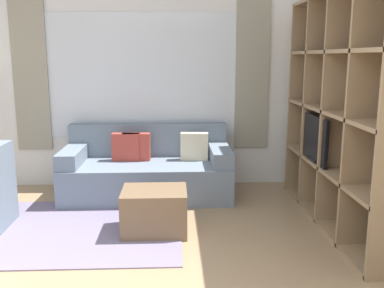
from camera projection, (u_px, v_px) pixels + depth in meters
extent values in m
cube|color=white|center=(143.00, 84.00, 5.60)|extent=(5.77, 0.07, 2.70)
cube|color=white|center=(143.00, 76.00, 5.54)|extent=(2.51, 0.01, 1.60)
cube|color=#9E9984|center=(31.00, 76.00, 5.46)|extent=(0.44, 0.03, 1.90)
cube|color=#9E9984|center=(252.00, 76.00, 5.58)|extent=(0.44, 0.03, 1.90)
cube|color=white|center=(378.00, 94.00, 4.02)|extent=(0.07, 4.55, 2.70)
cube|color=slate|center=(71.00, 229.00, 4.26)|extent=(2.20, 1.67, 0.01)
cube|color=#515660|center=(363.00, 112.00, 4.24)|extent=(0.02, 2.38, 2.32)
cube|color=#997A56|center=(369.00, 120.00, 3.65)|extent=(0.44, 0.04, 2.32)
cube|color=#997A56|center=(342.00, 112.00, 4.23)|extent=(0.44, 0.04, 2.32)
cube|color=#997A56|center=(322.00, 105.00, 4.81)|extent=(0.44, 0.04, 2.32)
cube|color=#997A56|center=(306.00, 100.00, 5.39)|extent=(0.44, 0.04, 2.32)
cube|color=#997A56|center=(335.00, 221.00, 4.45)|extent=(0.44, 2.38, 0.04)
cube|color=#997A56|center=(338.00, 168.00, 4.34)|extent=(0.44, 2.38, 0.04)
cube|color=#997A56|center=(342.00, 112.00, 4.23)|extent=(0.44, 2.38, 0.04)
cube|color=#997A56|center=(347.00, 52.00, 4.11)|extent=(0.44, 2.38, 0.04)
cube|color=black|center=(314.00, 138.00, 4.55)|extent=(0.04, 0.79, 0.49)
cube|color=black|center=(315.00, 159.00, 4.59)|extent=(0.10, 0.24, 0.03)
cylinder|color=#388947|center=(315.00, 47.00, 4.97)|extent=(0.07, 0.07, 0.09)
cube|color=gold|center=(345.00, 224.00, 4.12)|extent=(0.08, 0.08, 0.14)
cylinder|color=red|center=(327.00, 153.00, 4.61)|extent=(0.09, 0.09, 0.14)
cube|color=#232328|center=(331.00, 102.00, 4.46)|extent=(0.10, 0.10, 0.10)
cylinder|color=#2856A8|center=(335.00, 41.00, 4.35)|extent=(0.08, 0.08, 0.18)
cylinder|color=#388947|center=(374.00, 251.00, 3.54)|extent=(0.07, 0.07, 0.16)
cube|color=slate|center=(148.00, 179.00, 5.26)|extent=(2.02, 0.96, 0.43)
cube|color=slate|center=(149.00, 139.00, 5.56)|extent=(2.02, 0.18, 0.42)
cube|color=slate|center=(73.00, 156.00, 5.16)|extent=(0.24, 0.90, 0.18)
cube|color=slate|center=(220.00, 154.00, 5.24)|extent=(0.24, 0.90, 0.18)
cube|color=#AD3D33|center=(136.00, 147.00, 5.29)|extent=(0.34, 0.13, 0.34)
cube|color=#AD3D33|center=(126.00, 147.00, 5.28)|extent=(0.35, 0.15, 0.34)
cube|color=beige|center=(194.00, 146.00, 5.32)|extent=(0.35, 0.15, 0.34)
cube|color=brown|center=(155.00, 211.00, 4.18)|extent=(0.63, 0.51, 0.43)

